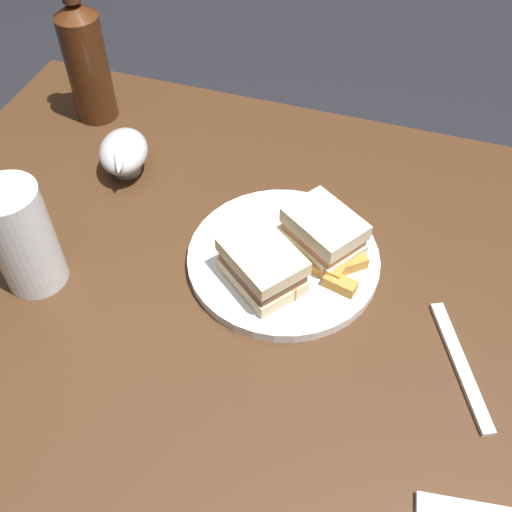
# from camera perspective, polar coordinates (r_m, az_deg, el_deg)

# --- Properties ---
(ground_plane) EXTENTS (6.00, 6.00, 0.00)m
(ground_plane) POSITION_cam_1_polar(r_m,az_deg,el_deg) (1.50, -1.54, -21.02)
(ground_plane) COLOR black
(dining_table) EXTENTS (1.03, 0.82, 0.78)m
(dining_table) POSITION_cam_1_polar(r_m,az_deg,el_deg) (1.14, -1.95, -14.39)
(dining_table) COLOR #422816
(dining_table) RESTS_ON ground
(plate) EXTENTS (0.26, 0.26, 0.02)m
(plate) POSITION_cam_1_polar(r_m,az_deg,el_deg) (0.83, 2.61, -0.28)
(plate) COLOR white
(plate) RESTS_ON dining_table
(sandwich_half_left) EXTENTS (0.13, 0.12, 0.06)m
(sandwich_half_left) POSITION_cam_1_polar(r_m,az_deg,el_deg) (0.77, 0.54, -1.09)
(sandwich_half_left) COLOR beige
(sandwich_half_left) RESTS_ON plate
(sandwich_half_right) EXTENTS (0.12, 0.12, 0.06)m
(sandwich_half_right) POSITION_cam_1_polar(r_m,az_deg,el_deg) (0.81, 6.44, 2.16)
(sandwich_half_right) COLOR beige
(sandwich_half_right) RESTS_ON plate
(potato_wedge_front) EXTENTS (0.05, 0.05, 0.02)m
(potato_wedge_front) POSITION_cam_1_polar(r_m,az_deg,el_deg) (0.81, 8.91, -0.67)
(potato_wedge_front) COLOR #B77F33
(potato_wedge_front) RESTS_ON plate
(potato_wedge_middle) EXTENTS (0.05, 0.03, 0.02)m
(potato_wedge_middle) POSITION_cam_1_polar(r_m,az_deg,el_deg) (0.79, 7.99, -2.64)
(potato_wedge_middle) COLOR #B77F33
(potato_wedge_middle) RESTS_ON plate
(potato_wedge_back) EXTENTS (0.04, 0.02, 0.02)m
(potato_wedge_back) POSITION_cam_1_polar(r_m,az_deg,el_deg) (0.77, 2.58, -3.03)
(potato_wedge_back) COLOR #B77F33
(potato_wedge_back) RESTS_ON plate
(potato_wedge_left_edge) EXTENTS (0.05, 0.04, 0.01)m
(potato_wedge_left_edge) POSITION_cam_1_polar(r_m,az_deg,el_deg) (0.81, 5.21, -0.42)
(potato_wedge_left_edge) COLOR #B77F33
(potato_wedge_left_edge) RESTS_ON plate
(potato_wedge_right_edge) EXTENTS (0.03, 0.05, 0.02)m
(potato_wedge_right_edge) POSITION_cam_1_polar(r_m,az_deg,el_deg) (0.80, 7.78, -0.97)
(potato_wedge_right_edge) COLOR #B77F33
(potato_wedge_right_edge) RESTS_ON plate
(pint_glass) EXTENTS (0.08, 0.08, 0.16)m
(pint_glass) POSITION_cam_1_polar(r_m,az_deg,el_deg) (0.82, -21.16, 1.23)
(pint_glass) COLOR white
(pint_glass) RESTS_ON dining_table
(gravy_boat) EXTENTS (0.11, 0.12, 0.06)m
(gravy_boat) POSITION_cam_1_polar(r_m,az_deg,el_deg) (0.96, -12.46, 9.59)
(gravy_boat) COLOR #B7B7BC
(gravy_boat) RESTS_ON dining_table
(cider_bottle) EXTENTS (0.07, 0.07, 0.27)m
(cider_bottle) POSITION_cam_1_polar(r_m,az_deg,el_deg) (1.06, -15.88, 17.62)
(cider_bottle) COLOR #47230F
(cider_bottle) RESTS_ON dining_table
(fork) EXTENTS (0.09, 0.17, 0.01)m
(fork) POSITION_cam_1_polar(r_m,az_deg,el_deg) (0.77, 18.85, -9.73)
(fork) COLOR silver
(fork) RESTS_ON dining_table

